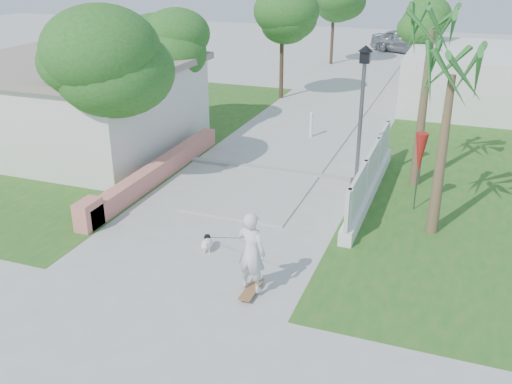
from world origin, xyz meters
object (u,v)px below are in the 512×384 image
at_px(patio_umbrella, 420,154).
at_px(parked_car, 405,42).
at_px(skateboarder, 229,240).
at_px(dog, 207,243).
at_px(street_lamp, 361,113).
at_px(bollard, 311,124).

height_order(patio_umbrella, parked_car, patio_umbrella).
height_order(skateboarder, dog, skateboarder).
bearing_deg(dog, patio_umbrella, 22.60).
distance_m(street_lamp, skateboarder, 6.54).
bearing_deg(patio_umbrella, bollard, 129.91).
xyz_separation_m(patio_umbrella, skateboarder, (-3.66, -5.09, -0.85)).
bearing_deg(skateboarder, patio_umbrella, -114.19).
bearing_deg(street_lamp, bollard, 120.96).
bearing_deg(parked_car, skateboarder, -158.05).
relative_size(street_lamp, skateboarder, 2.13).
bearing_deg(street_lamp, patio_umbrella, -27.76).
distance_m(bollard, dog, 9.84).
bearing_deg(parked_car, street_lamp, -154.26).
relative_size(patio_umbrella, parked_car, 0.47).
bearing_deg(patio_umbrella, parked_car, 97.49).
bearing_deg(patio_umbrella, street_lamp, 152.24).
xyz_separation_m(patio_umbrella, dog, (-4.59, -4.33, -1.47)).
bearing_deg(skateboarder, dog, -27.58).
xyz_separation_m(bollard, patio_umbrella, (4.60, -5.50, 1.10)).
height_order(street_lamp, parked_car, street_lamp).
bearing_deg(dog, street_lamp, 42.48).
distance_m(street_lamp, bollard, 5.56).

